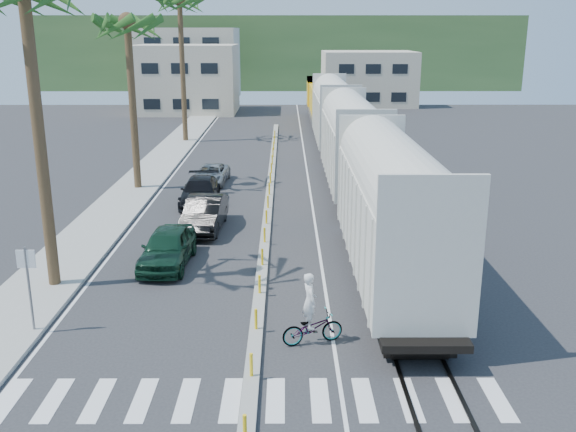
% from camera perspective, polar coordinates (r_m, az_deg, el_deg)
% --- Properties ---
extents(ground, '(140.00, 140.00, 0.00)m').
position_cam_1_polar(ground, '(19.74, -3.11, -12.91)').
color(ground, '#28282B').
rests_on(ground, ground).
extents(sidewalk, '(3.00, 90.00, 0.15)m').
position_cam_1_polar(sidewalk, '(44.32, -12.59, 3.36)').
color(sidewalk, gray).
rests_on(sidewalk, ground).
extents(rails, '(1.56, 100.00, 0.06)m').
position_cam_1_polar(rails, '(46.41, 4.77, 4.20)').
color(rails, black).
rests_on(rails, ground).
extents(median, '(0.45, 60.00, 0.85)m').
position_cam_1_polar(median, '(38.40, -1.68, 1.81)').
color(median, gray).
rests_on(median, ground).
extents(crosswalk, '(14.00, 2.20, 0.01)m').
position_cam_1_polar(crosswalk, '(18.02, -3.43, -15.98)').
color(crosswalk, silver).
rests_on(crosswalk, ground).
extents(lane_markings, '(9.42, 90.00, 0.01)m').
position_cam_1_polar(lane_markings, '(43.42, -4.36, 3.35)').
color(lane_markings, silver).
rests_on(lane_markings, ground).
extents(freight_train, '(3.00, 60.94, 5.85)m').
position_cam_1_polar(freight_train, '(44.73, 4.98, 7.49)').
color(freight_train, beige).
rests_on(freight_train, ground).
extents(palm_trees, '(3.50, 37.20, 13.75)m').
position_cam_1_polar(palm_trees, '(40.97, -13.66, 17.42)').
color(palm_trees, brown).
rests_on(palm_trees, ground).
extents(street_sign, '(0.60, 0.08, 3.00)m').
position_cam_1_polar(street_sign, '(22.28, -22.11, -5.08)').
color(street_sign, slate).
rests_on(street_sign, ground).
extents(buildings, '(38.00, 27.00, 10.00)m').
position_cam_1_polar(buildings, '(89.35, -5.09, 12.72)').
color(buildings, '#B9AA93').
rests_on(buildings, ground).
extents(hillside, '(80.00, 20.00, 12.00)m').
position_cam_1_polar(hillside, '(117.30, -0.73, 14.38)').
color(hillside, '#385628').
rests_on(hillside, ground).
extents(car_lead, '(2.31, 4.89, 1.61)m').
position_cam_1_polar(car_lead, '(27.51, -10.67, -2.75)').
color(car_lead, '#103120').
rests_on(car_lead, ground).
extents(car_second, '(2.22, 5.17, 1.65)m').
position_cam_1_polar(car_second, '(32.18, -7.44, 0.20)').
color(car_second, black).
rests_on(car_second, ground).
extents(car_third, '(2.38, 5.25, 1.49)m').
position_cam_1_polar(car_third, '(37.05, -7.83, 2.18)').
color(car_third, black).
rests_on(car_third, ground).
extents(car_rear, '(2.58, 4.63, 1.21)m').
position_cam_1_polar(car_rear, '(42.09, -6.86, 3.71)').
color(car_rear, '#9B9EA0').
rests_on(car_rear, ground).
extents(cyclist, '(1.81, 2.38, 2.38)m').
position_cam_1_polar(cyclist, '(20.53, 2.13, -9.35)').
color(cyclist, '#9EA0A5').
rests_on(cyclist, ground).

